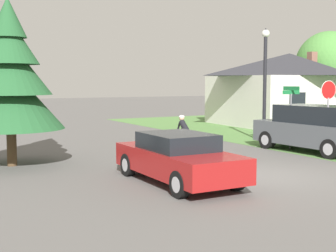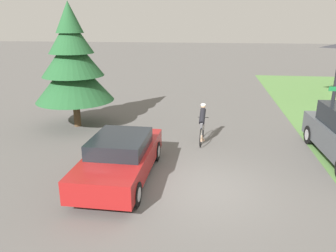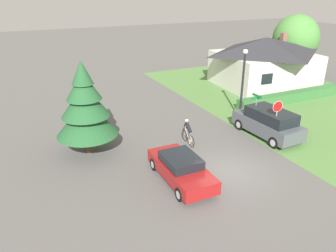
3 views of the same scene
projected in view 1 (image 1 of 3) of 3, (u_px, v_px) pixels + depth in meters
ground_plane at (258, 176)px, 13.72m from camera, size 140.00×140.00×0.00m
cottage_house at (289, 88)px, 30.56m from camera, size 9.69×8.44×4.84m
sedan_left_lane at (178, 158)px, 12.76m from camera, size 1.90×4.46×1.36m
cyclist at (185, 138)px, 16.96m from camera, size 0.44×1.72×1.57m
parked_suv_right at (314, 128)px, 18.41m from camera, size 2.23×4.79×1.85m
stop_sign at (328, 103)px, 17.14m from camera, size 0.69×0.08×2.81m
street_lamp at (265, 74)px, 21.20m from camera, size 0.35×0.35×5.18m
street_name_sign at (291, 106)px, 19.06m from camera, size 0.90×0.90×2.58m
conifer_tall_near at (10, 78)px, 15.15m from camera, size 3.47×3.47×5.49m
deciduous_tree_right at (328, 66)px, 34.30m from camera, size 4.77×4.77×6.49m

